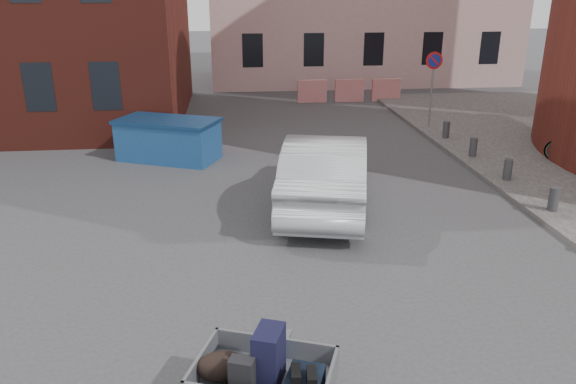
{
  "coord_description": "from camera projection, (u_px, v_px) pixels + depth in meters",
  "views": [
    {
      "loc": [
        -1.19,
        -9.93,
        4.88
      ],
      "look_at": [
        -0.11,
        0.36,
        1.1
      ],
      "focal_mm": 35.0,
      "sensor_mm": 36.0,
      "label": 1
    }
  ],
  "objects": [
    {
      "name": "ground",
      "position": [
        296.0,
        250.0,
        11.06
      ],
      "size": [
        120.0,
        120.0,
        0.0
      ],
      "primitive_type": "plane",
      "color": "#38383A",
      "rests_on": "ground"
    },
    {
      "name": "dumpster",
      "position": [
        168.0,
        139.0,
        16.71
      ],
      "size": [
        3.29,
        2.54,
        1.23
      ],
      "rotation": [
        0.0,
        0.0,
        -0.4
      ],
      "color": "#1D4C8B",
      "rests_on": "ground"
    },
    {
      "name": "silver_car",
      "position": [
        326.0,
        171.0,
        13.08
      ],
      "size": [
        2.91,
        5.49,
        1.72
      ],
      "primitive_type": "imported",
      "rotation": [
        0.0,
        0.0,
        2.92
      ],
      "color": "#A3A6AA",
      "rests_on": "ground"
    },
    {
      "name": "trailer",
      "position": [
        263.0,
        375.0,
        6.57
      ],
      "size": [
        1.88,
        1.98,
        1.2
      ],
      "rotation": [
        0.0,
        0.0,
        -0.35
      ],
      "color": "black",
      "rests_on": "ground"
    },
    {
      "name": "no_parking_sign",
      "position": [
        433.0,
        74.0,
        19.82
      ],
      "size": [
        0.6,
        0.09,
        2.65
      ],
      "color": "gray",
      "rests_on": "sidewalk"
    },
    {
      "name": "bicycle",
      "position": [
        575.0,
        145.0,
        16.3
      ],
      "size": [
        1.81,
        0.89,
        0.91
      ],
      "primitive_type": "imported",
      "rotation": [
        0.0,
        0.0,
        1.4
      ],
      "color": "black",
      "rests_on": "sidewalk"
    },
    {
      "name": "barriers",
      "position": [
        349.0,
        91.0,
        25.31
      ],
      "size": [
        4.7,
        0.18,
        1.0
      ],
      "color": "red",
      "rests_on": "ground"
    },
    {
      "name": "bollards",
      "position": [
        508.0,
        169.0,
        14.69
      ],
      "size": [
        0.22,
        9.02,
        0.55
      ],
      "color": "#3A3A3D",
      "rests_on": "sidewalk"
    }
  ]
}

